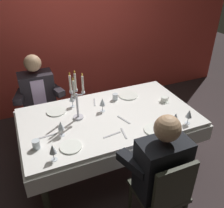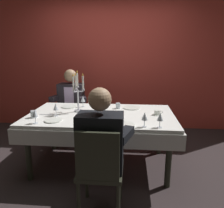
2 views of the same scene
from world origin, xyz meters
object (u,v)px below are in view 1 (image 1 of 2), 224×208
Objects in this scene: water_tumbler_1 at (36,144)px; seated_diner_1 at (162,167)px; dining_table at (109,124)px; coffee_cup_0 at (164,100)px; dinner_plate_3 at (71,147)px; candelabra at (77,98)px; wine_glass_4 at (175,117)px; seated_diner_0 at (38,92)px; wine_glass_1 at (72,98)px; water_tumbler_0 at (115,97)px; dinner_plate_0 at (155,130)px; wine_glass_5 at (102,102)px; dinner_plate_2 at (128,95)px; wine_glass_0 at (189,114)px; dinner_plate_1 at (56,111)px; wine_glass_3 at (61,126)px; wine_glass_2 at (53,149)px.

seated_diner_1 is at bearing -35.06° from water_tumbler_1.
dining_table is at bearing 97.38° from seated_diner_1.
dinner_plate_3 is at bearing -163.62° from coffee_cup_0.
candelabra is 1.03m from wine_glass_4.
seated_diner_0 reaches higher than wine_glass_4.
wine_glass_1 is 2.07× the size of water_tumbler_0.
dinner_plate_0 is 0.50m from seated_diner_1.
seated_diner_1 reaches higher than wine_glass_1.
seated_diner_1 is (0.15, -1.00, -0.12)m from wine_glass_5.
wine_glass_1 is at bearing 73.32° from dinner_plate_3.
water_tumbler_0 is (-0.19, -0.02, 0.03)m from dinner_plate_2.
dining_table is at bearing 146.86° from wine_glass_0.
dinner_plate_1 is 1.28m from coffee_cup_0.
wine_glass_1 is at bearing 178.12° from dinner_plate_2.
seated_diner_0 is (-0.97, 1.31, -0.01)m from dinner_plate_0.
wine_glass_3 is at bearing -172.79° from coffee_cup_0.
dining_table is 0.86m from wine_glass_2.
dinner_plate_2 is 0.45m from coffee_cup_0.
dinner_plate_0 is 0.18× the size of seated_diner_0.
wine_glass_5 is (-0.57, 0.57, -0.00)m from wine_glass_4.
water_tumbler_1 is at bearing -98.61° from seated_diner_0.
wine_glass_1 is 1.00× the size of wine_glass_4.
wine_glass_0 is at bearing -37.89° from wine_glass_5.
dinner_plate_1 is at bearing 167.28° from coffee_cup_0.
coffee_cup_0 reaches higher than dinner_plate_3.
seated_diner_0 is at bearing 95.50° from dinner_plate_3.
wine_glass_4 is 1.00× the size of wine_glass_5.
wine_glass_0 is 0.16m from wine_glass_4.
water_tumbler_1 is (-0.81, -0.24, 0.16)m from dining_table.
coffee_cup_0 is at bearing -3.52° from candelabra.
dining_table is 3.49× the size of candelabra.
coffee_cup_0 is (1.29, 0.16, -0.09)m from wine_glass_3.
dinner_plate_2 is 1.34m from wine_glass_2.
wine_glass_0 is 1.24× the size of coffee_cup_0.
candelabra is 0.79m from dinner_plate_2.
seated_diner_1 reaches higher than water_tumbler_1.
dinner_plate_0 is at bearing -95.48° from dinner_plate_2.
seated_diner_0 reaches higher than coffee_cup_0.
wine_glass_1 is 1.00× the size of wine_glass_5.
wine_glass_4 and wine_glass_5 have the same top height.
coffee_cup_0 is (0.19, 0.48, -0.09)m from wine_glass_4.
wine_glass_0 is 1.30m from wine_glass_3.
seated_diner_1 reaches higher than water_tumbler_0.
wine_glass_0 is 2.07× the size of water_tumbler_0.
wine_glass_1 is (0.21, 0.69, 0.11)m from dinner_plate_3.
candelabra is 0.45× the size of seated_diner_1.
wine_glass_0 reaches higher than dining_table.
dinner_plate_1 is 1.07× the size of dinner_plate_3.
dining_table is at bearing 32.79° from wine_glass_2.
candelabra reaches higher than dining_table.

